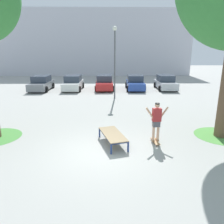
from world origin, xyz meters
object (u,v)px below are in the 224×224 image
object	(u,v)px
light_post	(115,52)
car_white	(73,83)
car_red	(104,83)
car_silver	(165,83)
car_grey	(41,84)
skateboard	(155,141)
skate_box	(113,135)
skater	(156,119)
car_blue	(135,83)

from	to	relation	value
light_post	car_white	bearing A→B (deg)	133.63
car_red	car_silver	distance (m)	6.54
light_post	car_grey	bearing A→B (deg)	150.33
light_post	skateboard	bearing A→B (deg)	-81.13
car_grey	car_silver	xyz separation A→B (m)	(13.07, 0.36, 0.00)
skate_box	car_grey	world-z (taller)	car_grey
skate_box	light_post	xyz separation A→B (m)	(0.37, 9.51, 3.41)
skater	car_grey	size ratio (longest dim) A/B	0.40
skate_box	car_silver	xyz separation A→B (m)	(5.95, 14.14, 0.28)
car_red	car_silver	world-z (taller)	same
skateboard	car_white	xyz separation A→B (m)	(-5.71, 13.90, 0.61)
skate_box	car_red	world-z (taller)	car_red
car_white	car_silver	distance (m)	9.81
car_grey	light_post	distance (m)	9.18
car_blue	car_silver	world-z (taller)	same
skateboard	car_red	bearing A→B (deg)	99.81
light_post	car_blue	bearing A→B (deg)	63.14
skateboard	skater	xyz separation A→B (m)	(-0.00, 0.00, 0.99)
skater	car_blue	xyz separation A→B (m)	(0.83, 14.01, -0.38)
skate_box	car_white	distance (m)	14.47
car_grey	car_silver	size ratio (longest dim) A/B	0.99
car_white	light_post	xyz separation A→B (m)	(4.23, -4.44, 3.13)
car_grey	skateboard	bearing A→B (deg)	-56.84
car_grey	car_white	bearing A→B (deg)	2.88
skateboard	light_post	size ratio (longest dim) A/B	0.14
car_blue	car_silver	bearing A→B (deg)	1.36
car_grey	light_post	size ratio (longest dim) A/B	0.72
skateboard	skater	size ratio (longest dim) A/B	0.48
skateboard	light_post	distance (m)	10.28
car_grey	car_red	bearing A→B (deg)	3.27
skateboard	skate_box	bearing A→B (deg)	-178.63
skater	car_silver	bearing A→B (deg)	73.79
skate_box	skater	bearing A→B (deg)	1.42
skateboard	car_grey	bearing A→B (deg)	123.16
car_silver	light_post	bearing A→B (deg)	-140.27
car_grey	car_white	xyz separation A→B (m)	(3.27, 0.16, 0.00)
skateboard	car_grey	world-z (taller)	car_grey
skateboard	light_post	xyz separation A→B (m)	(-1.48, 9.46, 3.75)
skater	light_post	size ratio (longest dim) A/B	0.29
light_post	skate_box	bearing A→B (deg)	-92.24
skate_box	car_white	xyz separation A→B (m)	(-3.86, 13.94, 0.28)
car_grey	car_white	size ratio (longest dim) A/B	1.00
car_white	car_red	bearing A→B (deg)	3.66
skateboard	skater	world-z (taller)	skater
skater	car_blue	size ratio (longest dim) A/B	0.40
car_blue	light_post	world-z (taller)	light_post
car_silver	skate_box	bearing A→B (deg)	-112.81
car_white	car_silver	xyz separation A→B (m)	(9.80, 0.20, 0.00)
car_white	car_silver	world-z (taller)	same
car_blue	skateboard	bearing A→B (deg)	-93.39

